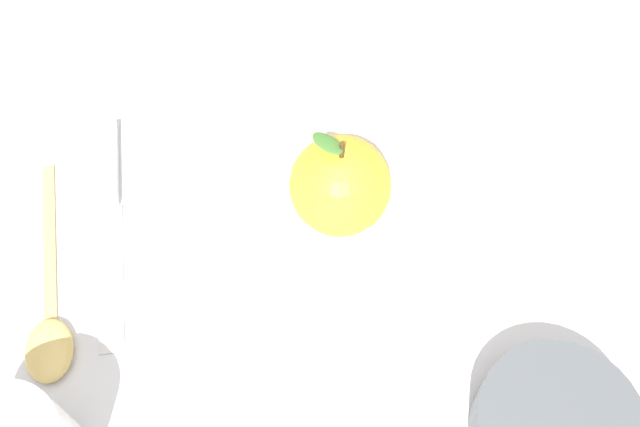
# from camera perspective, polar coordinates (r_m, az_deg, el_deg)

# --- Properties ---
(ground_plane) EXTENTS (2.40, 2.40, 0.00)m
(ground_plane) POSITION_cam_1_polar(r_m,az_deg,el_deg) (0.58, -2.55, -1.91)
(ground_plane) COLOR silver
(dinner_plate) EXTENTS (0.24, 0.24, 0.02)m
(dinner_plate) POSITION_cam_1_polar(r_m,az_deg,el_deg) (0.57, 0.00, -0.55)
(dinner_plate) COLOR silver
(dinner_plate) RESTS_ON ground_plane
(apple) EXTENTS (0.07, 0.07, 0.09)m
(apple) POSITION_cam_1_polar(r_m,az_deg,el_deg) (0.54, 1.55, 2.16)
(apple) COLOR gold
(apple) RESTS_ON dinner_plate
(side_bowl) EXTENTS (0.11, 0.11, 0.04)m
(side_bowl) POSITION_cam_1_polar(r_m,az_deg,el_deg) (0.52, 17.68, -15.23)
(side_bowl) COLOR #4C5156
(side_bowl) RESTS_ON ground_plane
(knife) EXTENTS (0.10, 0.19, 0.01)m
(knife) POSITION_cam_1_polar(r_m,az_deg,el_deg) (0.61, -15.77, 0.50)
(knife) COLOR silver
(knife) RESTS_ON ground_plane
(spoon) EXTENTS (0.11, 0.17, 0.01)m
(spoon) POSITION_cam_1_polar(r_m,az_deg,el_deg) (0.57, -20.00, -7.79)
(spoon) COLOR #D8B766
(spoon) RESTS_ON ground_plane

